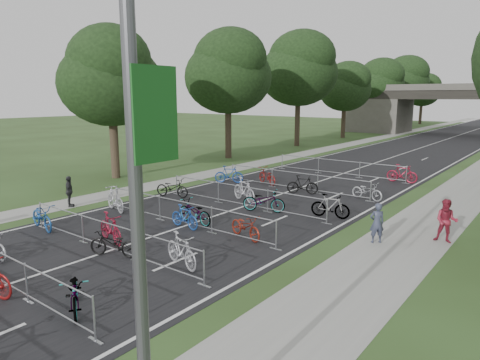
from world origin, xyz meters
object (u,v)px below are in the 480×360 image
(overpass_bridge, at_px, (461,110))
(lamppost, at_px, (137,189))
(pedestrian_b, at_px, (446,221))
(pedestrian_a, at_px, (377,223))
(pedestrian_c, at_px, (69,192))

(overpass_bridge, height_order, lamppost, lamppost)
(pedestrian_b, bearing_deg, pedestrian_a, -147.83)
(pedestrian_c, bearing_deg, overpass_bridge, -60.24)
(pedestrian_c, bearing_deg, pedestrian_a, -126.86)
(lamppost, bearing_deg, pedestrian_a, 95.59)
(overpass_bridge, distance_m, lamppost, 63.55)
(overpass_bridge, distance_m, pedestrian_a, 51.66)
(pedestrian_a, xyz_separation_m, pedestrian_c, (-13.96, -4.10, 0.01))
(overpass_bridge, xyz_separation_m, pedestrian_b, (9.20, -49.46, -2.71))
(pedestrian_a, height_order, pedestrian_b, pedestrian_b)
(overpass_bridge, relative_size, lamppost, 3.78)
(overpass_bridge, xyz_separation_m, lamppost, (8.33, -63.00, 0.75))
(pedestrian_a, relative_size, pedestrian_b, 0.92)
(lamppost, distance_m, pedestrian_a, 12.48)
(lamppost, bearing_deg, overpass_bridge, 97.53)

